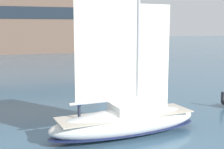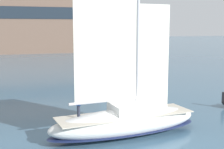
{
  "view_description": "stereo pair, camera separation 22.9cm",
  "coord_description": "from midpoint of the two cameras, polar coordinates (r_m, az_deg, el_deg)",
  "views": [
    {
      "loc": [
        -7.16,
        -18.74,
        7.16
      ],
      "look_at": [
        0.0,
        3.0,
        3.67
      ],
      "focal_mm": 50.0,
      "sensor_mm": 36.0,
      "label": 1
    },
    {
      "loc": [
        -6.94,
        -18.81,
        7.16
      ],
      "look_at": [
        0.0,
        3.0,
        3.67
      ],
      "focal_mm": 50.0,
      "sensor_mm": 36.0,
      "label": 2
    }
  ],
  "objects": [
    {
      "name": "sailboat_moored_far_slip",
      "position": [
        47.77,
        1.59,
        1.05
      ],
      "size": [
        3.97,
        9.12,
        12.13
      ],
      "color": "#194C47",
      "rests_on": "ground"
    },
    {
      "name": "ground_plane",
      "position": [
        21.29,
        2.81,
        -10.98
      ],
      "size": [
        400.0,
        400.0,
        0.0
      ],
      "primitive_type": "plane",
      "color": "#42667F"
    },
    {
      "name": "sailboat_main",
      "position": [
        20.94,
        2.87,
        -8.04
      ],
      "size": [
        10.83,
        4.03,
        14.54
      ],
      "color": "white",
      "rests_on": "ground"
    },
    {
      "name": "waterfront_building",
      "position": [
        93.35,
        -12.59,
        10.4
      ],
      "size": [
        32.17,
        15.0,
        20.53
      ],
      "color": "brown",
      "rests_on": "ground"
    }
  ]
}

